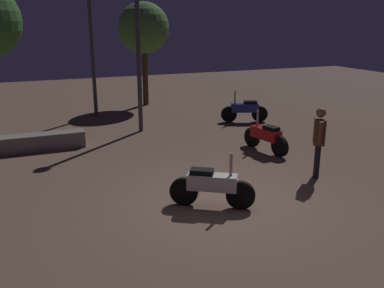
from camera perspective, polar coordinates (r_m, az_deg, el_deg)
ground_plane at (r=8.62m, az=3.99°, el=-7.68°), size 40.00×40.00×0.00m
motorcycle_white_foreground at (r=8.22m, az=2.67°, el=-5.57°), size 1.45×0.98×1.11m
motorcycle_blue_parked_left at (r=15.22m, az=7.04°, el=4.56°), size 1.59×0.66×1.11m
motorcycle_red_parked_right at (r=11.81m, az=9.82°, el=1.03°), size 0.48×1.65×1.11m
person_rider_beside at (r=10.02m, az=16.62°, el=0.95°), size 0.45×0.60×1.62m
streetlamp_near at (r=13.61m, az=-7.25°, el=14.34°), size 0.36×0.36×4.80m
streetlamp_far at (r=16.18m, az=-13.35°, el=14.50°), size 0.36×0.36×4.89m
tree_left_bg at (r=18.11m, az=-6.47°, el=15.08°), size 2.08×2.08×4.22m
planter_wall_low at (r=12.60m, az=-22.91°, el=-0.08°), size 3.86×0.50×0.45m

